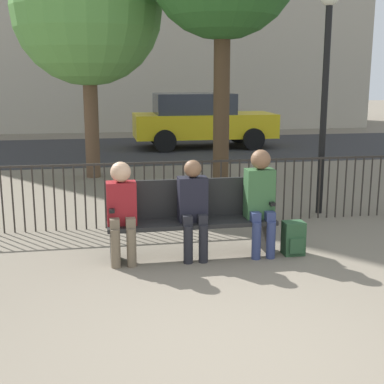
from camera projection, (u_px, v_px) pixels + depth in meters
ground_plane at (244, 354)px, 4.21m from camera, size 80.00×80.00×0.00m
park_bench at (191, 215)px, 6.45m from camera, size 2.01×0.45×0.92m
seated_person_0 at (122, 206)px, 6.14m from camera, size 0.34×0.39×1.19m
seated_person_1 at (193, 204)px, 6.29m from camera, size 0.34×0.39×1.19m
seated_person_2 at (260, 196)px, 6.42m from camera, size 0.34×0.39×1.29m
backpack at (294, 239)px, 6.51m from camera, size 0.25×0.24×0.41m
fence_railing at (174, 188)px, 7.72m from camera, size 9.01×0.03×0.95m
tree_1 at (87, 10)px, 10.80m from camera, size 3.06×3.06×4.98m
lamp_post at (326, 66)px, 8.04m from camera, size 0.28×0.28×3.42m
street_surface at (135, 149)px, 15.75m from camera, size 24.00×6.00×0.01m
parked_car_0 at (201, 119)px, 16.06m from camera, size 4.20×1.94×1.62m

